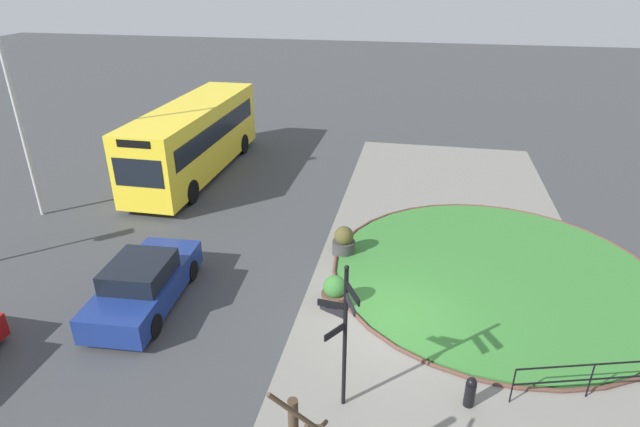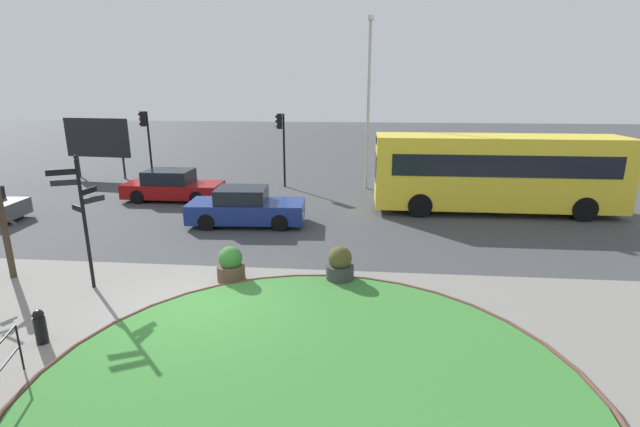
{
  "view_description": "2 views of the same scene",
  "coord_description": "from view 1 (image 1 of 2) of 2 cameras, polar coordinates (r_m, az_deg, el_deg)",
  "views": [
    {
      "loc": [
        -11.68,
        -0.32,
        8.8
      ],
      "look_at": [
        1.96,
        2.41,
        2.15
      ],
      "focal_mm": 28.88,
      "sensor_mm": 36.0,
      "label": 1
    },
    {
      "loc": [
        3.94,
        -9.9,
        5.27
      ],
      "look_at": [
        2.81,
        2.21,
        1.87
      ],
      "focal_mm": 25.67,
      "sensor_mm": 36.0,
      "label": 2
    }
  ],
  "objects": [
    {
      "name": "planter_near_signpost",
      "position": [
        17.37,
        2.65,
        -3.16
      ],
      "size": [
        0.77,
        0.77,
        1.03
      ],
      "color": "#383838",
      "rests_on": "ground"
    },
    {
      "name": "signpost_directional",
      "position": [
        10.83,
        2.59,
        -12.62
      ],
      "size": [
        0.92,
        0.95,
        3.6
      ],
      "color": "black",
      "rests_on": "ground"
    },
    {
      "name": "grass_kerb_ring",
      "position": [
        17.4,
        18.75,
        -6.16
      ],
      "size": [
        10.33,
        10.33,
        0.11
      ],
      "primitive_type": "torus",
      "color": "brown",
      "rests_on": "ground"
    },
    {
      "name": "bollard_foreground",
      "position": [
        12.4,
        16.31,
        -18.42
      ],
      "size": [
        0.24,
        0.24,
        0.78
      ],
      "color": "black",
      "rests_on": "ground"
    },
    {
      "name": "railing_grass_edge",
      "position": [
        13.39,
        27.9,
        -15.57
      ],
      "size": [
        1.05,
        3.48,
        0.97
      ],
      "rotation": [
        0.0,
        0.0,
        5.0
      ],
      "color": "black",
      "rests_on": "ground"
    },
    {
      "name": "planter_kerbside",
      "position": [
        14.79,
        1.65,
        -8.82
      ],
      "size": [
        0.77,
        0.77,
        1.0
      ],
      "color": "brown",
      "rests_on": "ground"
    },
    {
      "name": "grass_island",
      "position": [
        17.41,
        18.75,
        -6.17
      ],
      "size": [
        10.02,
        10.02,
        0.1
      ],
      "primitive_type": "cylinder",
      "color": "#387A33",
      "rests_on": "ground"
    },
    {
      "name": "sidewalk_paving",
      "position": [
        14.69,
        14.68,
        -12.23
      ],
      "size": [
        32.0,
        8.61,
        0.02
      ],
      "primitive_type": "cube",
      "color": "gray",
      "rests_on": "ground"
    },
    {
      "name": "bus_yellow",
      "position": [
        24.62,
        -13.71,
        8.17
      ],
      "size": [
        10.18,
        2.52,
        3.27
      ],
      "rotation": [
        0.0,
        0.0,
        3.14
      ],
      "color": "yellow",
      "rests_on": "ground"
    },
    {
      "name": "car_far_lane",
      "position": [
        15.62,
        -18.9,
        -7.39
      ],
      "size": [
        4.57,
        2.08,
        1.47
      ],
      "rotation": [
        0.0,
        0.0,
        0.06
      ],
      "color": "navy",
      "rests_on": "ground"
    },
    {
      "name": "lamppost_tall",
      "position": [
        21.81,
        -30.85,
        10.84
      ],
      "size": [
        0.32,
        0.32,
        8.56
      ],
      "color": "#B7B7BC",
      "rests_on": "ground"
    },
    {
      "name": "ground",
      "position": [
        14.63,
        7.92,
        -11.74
      ],
      "size": [
        120.0,
        120.0,
        0.0
      ],
      "primitive_type": "plane",
      "color": "#3D3F42"
    }
  ]
}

